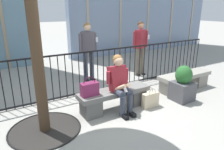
# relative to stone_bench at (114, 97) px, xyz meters

# --- Properties ---
(ground_plane) EXTENTS (60.00, 60.00, 0.00)m
(ground_plane) POSITION_rel_stone_bench_xyz_m (0.00, 0.00, -0.27)
(ground_plane) COLOR #9E9B93
(stone_bench) EXTENTS (1.60, 0.44, 0.45)m
(stone_bench) POSITION_rel_stone_bench_xyz_m (0.00, 0.00, 0.00)
(stone_bench) COLOR slate
(stone_bench) RESTS_ON ground
(seated_person_with_phone) EXTENTS (0.52, 0.66, 1.21)m
(seated_person_with_phone) POSITION_rel_stone_bench_xyz_m (0.05, -0.13, 0.38)
(seated_person_with_phone) COLOR #383D4C
(seated_person_with_phone) RESTS_ON ground
(handbag_on_bench) EXTENTS (0.35, 0.17, 0.39)m
(handbag_on_bench) POSITION_rel_stone_bench_xyz_m (-0.58, -0.01, 0.32)
(handbag_on_bench) COLOR #7A234C
(handbag_on_bench) RESTS_ON stone_bench
(shopping_bag) EXTENTS (0.40, 0.13, 0.45)m
(shopping_bag) POSITION_rel_stone_bench_xyz_m (0.73, -0.33, -0.10)
(shopping_bag) COLOR beige
(shopping_bag) RESTS_ON ground
(bystander_at_railing) EXTENTS (0.55, 0.41, 1.71)m
(bystander_at_railing) POSITION_rel_stone_bench_xyz_m (0.33, 2.00, 0.73)
(bystander_at_railing) COLOR #383D4C
(bystander_at_railing) RESTS_ON ground
(bystander_further_back) EXTENTS (0.55, 0.37, 1.71)m
(bystander_further_back) POSITION_rel_stone_bench_xyz_m (1.98, 1.67, 0.73)
(bystander_further_back) COLOR #6B6051
(bystander_further_back) RESTS_ON ground
(plaza_railing) EXTENTS (8.16, 0.04, 1.10)m
(plaza_railing) POSITION_rel_stone_bench_xyz_m (-0.00, 1.10, 0.29)
(plaza_railing) COLOR black
(plaza_railing) RESTS_ON ground
(stone_bench_far) EXTENTS (1.60, 0.44, 0.45)m
(stone_bench_far) POSITION_rel_stone_bench_xyz_m (2.22, 0.02, 0.00)
(stone_bench_far) COLOR gray
(stone_bench_far) RESTS_ON ground
(planter) EXTENTS (0.46, 0.46, 0.85)m
(planter) POSITION_rel_stone_bench_xyz_m (1.62, -0.42, 0.12)
(planter) COLOR #4C4C51
(planter) RESTS_ON ground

